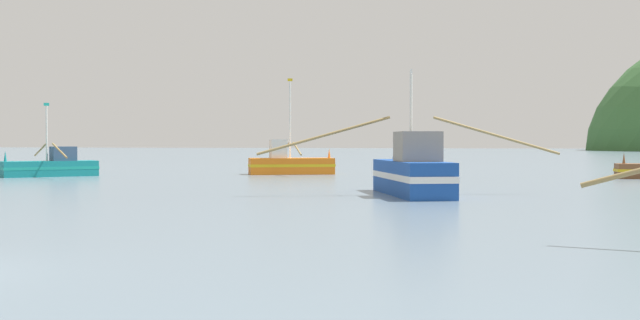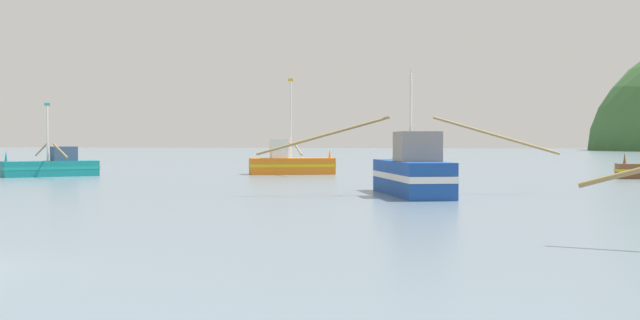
% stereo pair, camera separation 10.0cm
% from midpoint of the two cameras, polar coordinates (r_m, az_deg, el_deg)
% --- Properties ---
extents(fishing_boat_teal, '(7.00, 6.53, 4.96)m').
position_cam_midpoint_polar(fishing_boat_teal, '(55.81, -19.03, -0.45)').
color(fishing_boat_teal, '#147F84').
rests_on(fishing_boat_teal, ground).
extents(fishing_boat_blue, '(12.57, 7.79, 5.51)m').
position_cam_midpoint_polar(fishing_boat_blue, '(34.31, 6.66, -0.96)').
color(fishing_boat_blue, '#19479E').
rests_on(fishing_boat_blue, ground).
extents(fishing_boat_orange, '(6.42, 8.52, 6.91)m').
position_cam_midpoint_polar(fishing_boat_orange, '(56.53, -2.26, -0.26)').
color(fishing_boat_orange, orange).
rests_on(fishing_boat_orange, ground).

